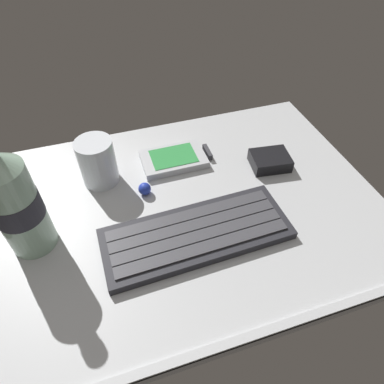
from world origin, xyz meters
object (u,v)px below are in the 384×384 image
at_px(charger_block, 270,161).
at_px(trackball_mouse, 145,189).
at_px(keyboard, 196,233).
at_px(water_bottle, 14,202).
at_px(juice_cup, 98,163).
at_px(handheld_device, 177,158).

relative_size(charger_block, trackball_mouse, 3.18).
height_order(keyboard, charger_block, charger_block).
bearing_deg(charger_block, water_bottle, -173.49).
relative_size(keyboard, trackball_mouse, 13.32).
xyz_separation_m(juice_cup, charger_block, (0.31, -0.06, -0.03)).
xyz_separation_m(keyboard, handheld_device, (0.02, 0.18, -0.00)).
xyz_separation_m(water_bottle, charger_block, (0.42, 0.05, -0.08)).
height_order(water_bottle, charger_block, water_bottle).
height_order(keyboard, juice_cup, juice_cup).
bearing_deg(trackball_mouse, keyboard, -64.52).
bearing_deg(water_bottle, charger_block, 6.51).
relative_size(handheld_device, water_bottle, 0.62).
bearing_deg(keyboard, handheld_device, 83.42).
bearing_deg(handheld_device, keyboard, -96.58).
bearing_deg(juice_cup, handheld_device, 2.75).
relative_size(water_bottle, charger_block, 2.97).
xyz_separation_m(handheld_device, charger_block, (0.16, -0.07, 0.00)).
distance_m(handheld_device, charger_block, 0.18).
distance_m(handheld_device, trackball_mouse, 0.10).
distance_m(keyboard, water_bottle, 0.26).
distance_m(keyboard, juice_cup, 0.22).
relative_size(water_bottle, trackball_mouse, 9.45).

